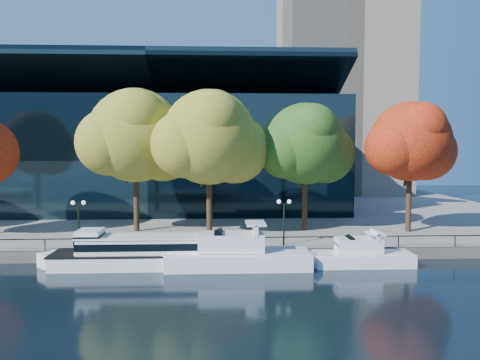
{
  "coord_description": "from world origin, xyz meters",
  "views": [
    {
      "loc": [
        4.53,
        -35.94,
        9.59
      ],
      "look_at": [
        6.51,
        8.0,
        6.52
      ],
      "focal_mm": 35.0,
      "sensor_mm": 36.0,
      "label": 1
    }
  ],
  "objects_px": {
    "lamp_2": "(284,211)",
    "tree_4": "(307,146)",
    "cruiser_far": "(358,255)",
    "lamp_1": "(78,213)",
    "tree_2": "(137,137)",
    "tree_5": "(412,143)",
    "tour_boat": "(140,251)",
    "cruiser_near": "(232,254)",
    "tree_3": "(211,139)"
  },
  "relations": [
    {
      "from": "tour_boat",
      "to": "cruiser_far",
      "type": "bearing_deg",
      "value": -1.63
    },
    {
      "from": "cruiser_far",
      "to": "lamp_1",
      "type": "xyz_separation_m",
      "value": [
        -23.35,
        3.62,
        3.06
      ]
    },
    {
      "from": "cruiser_far",
      "to": "lamp_1",
      "type": "height_order",
      "value": "lamp_1"
    },
    {
      "from": "tree_2",
      "to": "tree_5",
      "type": "relative_size",
      "value": 1.1
    },
    {
      "from": "tree_5",
      "to": "lamp_1",
      "type": "xyz_separation_m",
      "value": [
        -31.59,
        -6.06,
        -6.03
      ]
    },
    {
      "from": "tree_2",
      "to": "lamp_2",
      "type": "xyz_separation_m",
      "value": [
        13.97,
        -7.56,
        -6.62
      ]
    },
    {
      "from": "tour_boat",
      "to": "tree_3",
      "type": "xyz_separation_m",
      "value": [
        5.57,
        7.71,
        9.07
      ]
    },
    {
      "from": "lamp_2",
      "to": "tree_4",
      "type": "bearing_deg",
      "value": 65.21
    },
    {
      "from": "tree_2",
      "to": "lamp_1",
      "type": "relative_size",
      "value": 3.62
    },
    {
      "from": "lamp_2",
      "to": "tree_5",
      "type": "bearing_deg",
      "value": 23.68
    },
    {
      "from": "tree_3",
      "to": "lamp_1",
      "type": "xyz_separation_m",
      "value": [
        -11.34,
        -4.59,
        -6.38
      ]
    },
    {
      "from": "lamp_1",
      "to": "tree_3",
      "type": "bearing_deg",
      "value": 22.04
    },
    {
      "from": "cruiser_near",
      "to": "cruiser_far",
      "type": "height_order",
      "value": "cruiser_near"
    },
    {
      "from": "cruiser_near",
      "to": "tree_5",
      "type": "bearing_deg",
      "value": 28.23
    },
    {
      "from": "cruiser_far",
      "to": "tree_2",
      "type": "xyz_separation_m",
      "value": [
        -19.54,
        11.18,
        9.67
      ]
    },
    {
      "from": "tree_5",
      "to": "tour_boat",
      "type": "bearing_deg",
      "value": -160.43
    },
    {
      "from": "tree_4",
      "to": "lamp_2",
      "type": "distance_m",
      "value": 9.88
    },
    {
      "from": "tree_4",
      "to": "lamp_1",
      "type": "height_order",
      "value": "tree_4"
    },
    {
      "from": "tree_4",
      "to": "lamp_2",
      "type": "height_order",
      "value": "tree_4"
    },
    {
      "from": "tree_4",
      "to": "tree_3",
      "type": "bearing_deg",
      "value": -164.75
    },
    {
      "from": "lamp_1",
      "to": "tree_4",
      "type": "bearing_deg",
      "value": 18.96
    },
    {
      "from": "cruiser_far",
      "to": "tree_5",
      "type": "relative_size",
      "value": 0.67
    },
    {
      "from": "tree_2",
      "to": "lamp_2",
      "type": "height_order",
      "value": "tree_2"
    },
    {
      "from": "tree_3",
      "to": "lamp_1",
      "type": "relative_size",
      "value": 3.51
    },
    {
      "from": "tour_boat",
      "to": "tree_2",
      "type": "xyz_separation_m",
      "value": [
        -1.96,
        10.68,
        9.3
      ]
    },
    {
      "from": "cruiser_near",
      "to": "lamp_2",
      "type": "height_order",
      "value": "lamp_2"
    },
    {
      "from": "tour_boat",
      "to": "cruiser_far",
      "type": "height_order",
      "value": "tour_boat"
    },
    {
      "from": "tour_boat",
      "to": "cruiser_near",
      "type": "relative_size",
      "value": 1.27
    },
    {
      "from": "tree_4",
      "to": "lamp_2",
      "type": "relative_size",
      "value": 3.26
    },
    {
      "from": "tour_boat",
      "to": "lamp_2",
      "type": "bearing_deg",
      "value": 14.58
    },
    {
      "from": "cruiser_near",
      "to": "tree_2",
      "type": "relative_size",
      "value": 0.87
    },
    {
      "from": "tree_2",
      "to": "tree_5",
      "type": "xyz_separation_m",
      "value": [
        27.79,
        -1.5,
        -0.59
      ]
    },
    {
      "from": "tree_5",
      "to": "lamp_1",
      "type": "distance_m",
      "value": 32.73
    },
    {
      "from": "cruiser_near",
      "to": "lamp_2",
      "type": "relative_size",
      "value": 3.15
    },
    {
      "from": "tour_boat",
      "to": "tree_5",
      "type": "xyz_separation_m",
      "value": [
        25.83,
        9.18,
        8.71
      ]
    },
    {
      "from": "cruiser_far",
      "to": "tree_2",
      "type": "bearing_deg",
      "value": 150.22
    },
    {
      "from": "tour_boat",
      "to": "lamp_2",
      "type": "xyz_separation_m",
      "value": [
        12.01,
        3.12,
        2.69
      ]
    },
    {
      "from": "tree_3",
      "to": "tree_5",
      "type": "distance_m",
      "value": 20.31
    },
    {
      "from": "cruiser_near",
      "to": "tree_3",
      "type": "relative_size",
      "value": 0.9
    },
    {
      "from": "cruiser_far",
      "to": "lamp_2",
      "type": "bearing_deg",
      "value": 146.97
    },
    {
      "from": "lamp_2",
      "to": "cruiser_far",
      "type": "bearing_deg",
      "value": -33.03
    },
    {
      "from": "tree_2",
      "to": "tree_4",
      "type": "height_order",
      "value": "tree_2"
    },
    {
      "from": "cruiser_near",
      "to": "tree_4",
      "type": "bearing_deg",
      "value": 54.16
    },
    {
      "from": "lamp_2",
      "to": "lamp_1",
      "type": "bearing_deg",
      "value": 180.0
    },
    {
      "from": "tree_2",
      "to": "lamp_2",
      "type": "relative_size",
      "value": 3.62
    },
    {
      "from": "tree_3",
      "to": "tree_4",
      "type": "relative_size",
      "value": 1.07
    },
    {
      "from": "tour_boat",
      "to": "cruiser_near",
      "type": "height_order",
      "value": "cruiser_near"
    },
    {
      "from": "tour_boat",
      "to": "cruiser_near",
      "type": "distance_m",
      "value": 7.36
    },
    {
      "from": "tree_3",
      "to": "tour_boat",
      "type": "bearing_deg",
      "value": -125.84
    },
    {
      "from": "tree_4",
      "to": "tree_2",
      "type": "bearing_deg",
      "value": 179.0
    }
  ]
}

